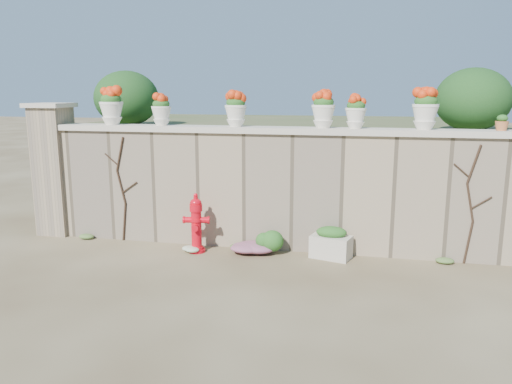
% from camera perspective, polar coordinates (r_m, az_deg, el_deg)
% --- Properties ---
extents(ground, '(80.00, 80.00, 0.00)m').
position_cam_1_polar(ground, '(7.23, -1.17, -10.46)').
color(ground, '#4F3D27').
rests_on(ground, ground).
extents(stone_wall, '(8.00, 0.40, 2.00)m').
position_cam_1_polar(stone_wall, '(8.63, 1.58, 0.13)').
color(stone_wall, gray).
rests_on(stone_wall, ground).
extents(wall_cap, '(8.10, 0.52, 0.10)m').
position_cam_1_polar(wall_cap, '(8.49, 1.62, 7.09)').
color(wall_cap, beige).
rests_on(wall_cap, stone_wall).
extents(gate_pillar, '(0.72, 0.72, 2.48)m').
position_cam_1_polar(gate_pillar, '(10.20, -22.00, 2.52)').
color(gate_pillar, gray).
rests_on(gate_pillar, ground).
extents(raised_fill, '(9.00, 6.00, 2.00)m').
position_cam_1_polar(raised_fill, '(11.75, 4.50, 3.14)').
color(raised_fill, '#384C23').
rests_on(raised_fill, ground).
extents(back_shrub_left, '(1.30, 1.30, 1.10)m').
position_cam_1_polar(back_shrub_left, '(10.65, -14.56, 10.33)').
color(back_shrub_left, '#143814').
rests_on(back_shrub_left, raised_fill).
extents(back_shrub_right, '(1.30, 1.30, 1.10)m').
position_cam_1_polar(back_shrub_right, '(9.69, 23.54, 9.67)').
color(back_shrub_right, '#143814').
rests_on(back_shrub_right, raised_fill).
extents(vine_left, '(0.60, 0.04, 1.91)m').
position_cam_1_polar(vine_left, '(9.30, -15.08, 0.50)').
color(vine_left, black).
rests_on(vine_left, ground).
extents(vine_right, '(0.60, 0.04, 1.91)m').
position_cam_1_polar(vine_right, '(8.44, 23.35, -1.15)').
color(vine_right, black).
rests_on(vine_right, ground).
extents(fire_hydrant, '(0.44, 0.31, 1.01)m').
position_cam_1_polar(fire_hydrant, '(8.50, -6.84, -3.53)').
color(fire_hydrant, red).
rests_on(fire_hydrant, ground).
extents(planter_box, '(0.71, 0.53, 0.53)m').
position_cam_1_polar(planter_box, '(8.31, 8.58, -5.82)').
color(planter_box, beige).
rests_on(planter_box, ground).
extents(green_shrub, '(0.56, 0.51, 0.54)m').
position_cam_1_polar(green_shrub, '(8.40, 1.65, -5.35)').
color(green_shrub, '#1E5119').
rests_on(green_shrub, ground).
extents(magenta_clump, '(0.92, 0.61, 0.24)m').
position_cam_1_polar(magenta_clump, '(8.42, -0.31, -6.35)').
color(magenta_clump, '#C02691').
rests_on(magenta_clump, ground).
extents(white_flowers, '(0.44, 0.35, 0.16)m').
position_cam_1_polar(white_flowers, '(8.55, -7.22, -6.44)').
color(white_flowers, white).
rests_on(white_flowers, ground).
extents(urn_pot_0, '(0.42, 0.42, 0.66)m').
position_cam_1_polar(urn_pot_0, '(9.45, -16.20, 9.37)').
color(urn_pot_0, white).
rests_on(urn_pot_0, wall_cap).
extents(urn_pot_1, '(0.35, 0.35, 0.54)m').
position_cam_1_polar(urn_pot_1, '(9.04, -10.77, 9.18)').
color(urn_pot_1, white).
rests_on(urn_pot_1, wall_cap).
extents(urn_pot_2, '(0.37, 0.37, 0.59)m').
position_cam_1_polar(urn_pot_2, '(8.60, -2.33, 9.42)').
color(urn_pot_2, white).
rests_on(urn_pot_2, wall_cap).
extents(urn_pot_3, '(0.39, 0.39, 0.61)m').
position_cam_1_polar(urn_pot_3, '(8.35, 7.71, 9.33)').
color(urn_pot_3, white).
rests_on(urn_pot_3, wall_cap).
extents(urn_pot_4, '(0.34, 0.34, 0.53)m').
position_cam_1_polar(urn_pot_4, '(8.33, 11.33, 8.95)').
color(urn_pot_4, white).
rests_on(urn_pot_4, wall_cap).
extents(urn_pot_5, '(0.41, 0.41, 0.64)m').
position_cam_1_polar(urn_pot_5, '(8.37, 18.79, 8.94)').
color(urn_pot_5, white).
rests_on(urn_pot_5, wall_cap).
extents(terracotta_pot, '(0.20, 0.20, 0.24)m').
position_cam_1_polar(terracotta_pot, '(8.58, 26.29, 7.03)').
color(terracotta_pot, '#B76637').
rests_on(terracotta_pot, wall_cap).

